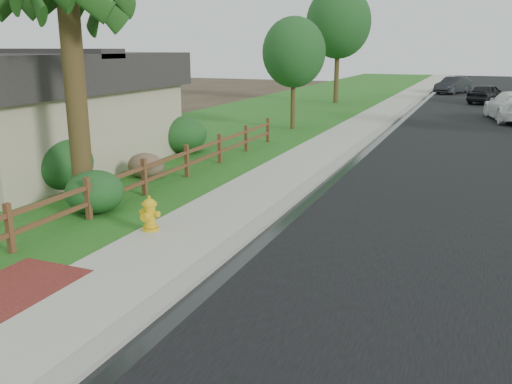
% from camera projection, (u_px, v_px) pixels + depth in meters
% --- Properties ---
extents(ground, '(120.00, 120.00, 0.00)m').
position_uv_depth(ground, '(153.00, 293.00, 9.34)').
color(ground, '#382D1E').
extents(road, '(8.00, 90.00, 0.02)m').
position_uv_depth(road, '(476.00, 106.00, 38.90)').
color(road, black).
rests_on(road, ground).
extents(curb, '(0.40, 90.00, 0.12)m').
position_uv_depth(curb, '(415.00, 103.00, 40.43)').
color(curb, gray).
rests_on(curb, ground).
extents(wet_gutter, '(0.50, 90.00, 0.00)m').
position_uv_depth(wet_gutter, '(420.00, 104.00, 40.31)').
color(wet_gutter, black).
rests_on(wet_gutter, road).
extents(sidewalk, '(2.20, 90.00, 0.10)m').
position_uv_depth(sidewalk, '(398.00, 102.00, 40.91)').
color(sidewalk, '#AFAC98').
rests_on(sidewalk, ground).
extents(grass_strip, '(1.60, 90.00, 0.06)m').
position_uv_depth(grass_strip, '(372.00, 102.00, 41.62)').
color(grass_strip, '#1D4F16').
rests_on(grass_strip, ground).
extents(lawn_near, '(9.00, 90.00, 0.04)m').
position_uv_depth(lawn_near, '(308.00, 99.00, 43.53)').
color(lawn_near, '#1D4F16').
rests_on(lawn_near, ground).
extents(brick_patch, '(1.60, 2.40, 0.11)m').
position_uv_depth(brick_patch, '(10.00, 292.00, 9.24)').
color(brick_patch, maroon).
rests_on(brick_patch, ground).
extents(ranch_fence, '(0.12, 16.92, 1.10)m').
position_uv_depth(ranch_fence, '(167.00, 167.00, 16.22)').
color(ranch_fence, '#4C2E19').
rests_on(ranch_fence, ground).
extents(fire_hydrant, '(0.52, 0.42, 0.80)m').
position_uv_depth(fire_hydrant, '(150.00, 215.00, 12.12)').
color(fire_hydrant, yellow).
rests_on(fire_hydrant, sidewalk).
extents(dark_car_mid, '(3.03, 4.57, 1.45)m').
position_uv_depth(dark_car_mid, '(487.00, 94.00, 40.30)').
color(dark_car_mid, black).
rests_on(dark_car_mid, road).
extents(dark_car_far, '(3.17, 4.75, 1.48)m').
position_uv_depth(dark_car_far, '(453.00, 85.00, 48.92)').
color(dark_car_far, black).
rests_on(dark_car_far, road).
extents(boulder, '(1.42, 1.18, 0.83)m').
position_uv_depth(boulder, '(146.00, 166.00, 17.36)').
color(boulder, brown).
rests_on(boulder, ground).
extents(shrub_a, '(1.88, 1.88, 1.10)m').
position_uv_depth(shrub_a, '(95.00, 192.00, 13.69)').
color(shrub_a, '#18451E').
rests_on(shrub_a, ground).
extents(shrub_b, '(2.65, 2.65, 1.61)m').
position_uv_depth(shrub_b, '(53.00, 163.00, 15.86)').
color(shrub_b, '#18451E').
rests_on(shrub_b, ground).
extents(shrub_c, '(2.65, 2.65, 1.45)m').
position_uv_depth(shrub_c, '(182.00, 135.00, 21.55)').
color(shrub_c, '#18451E').
rests_on(shrub_c, ground).
extents(tree_near_left, '(3.15, 3.15, 5.58)m').
position_uv_depth(tree_near_left, '(294.00, 52.00, 26.81)').
color(tree_near_left, '#3B2D18').
rests_on(tree_near_left, ground).
extents(tree_mid_left, '(4.71, 4.71, 8.43)m').
position_uv_depth(tree_mid_left, '(338.00, 22.00, 39.29)').
color(tree_mid_left, '#3B2D18').
rests_on(tree_mid_left, ground).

